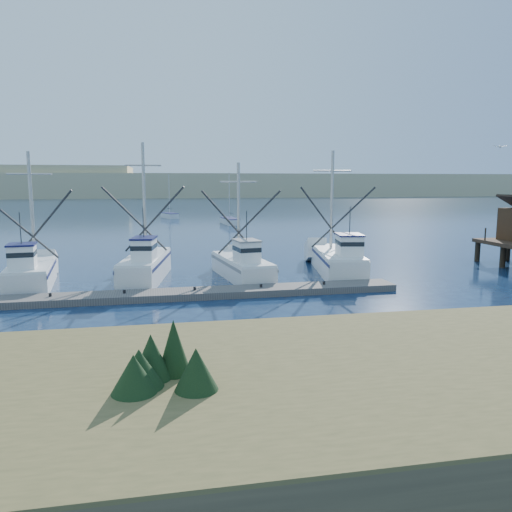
# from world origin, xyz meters

# --- Properties ---
(ground) EXTENTS (500.00, 500.00, 0.00)m
(ground) POSITION_xyz_m (0.00, 0.00, 0.00)
(ground) COLOR #0C1B38
(ground) RESTS_ON ground
(shore_bank) EXTENTS (40.00, 10.00, 1.60)m
(shore_bank) POSITION_xyz_m (-8.00, -10.00, 0.80)
(shore_bank) COLOR #4C422D
(shore_bank) RESTS_ON ground
(floating_dock) EXTENTS (30.76, 2.52, 0.41)m
(floating_dock) POSITION_xyz_m (-8.95, 6.19, 0.20)
(floating_dock) COLOR #5F5955
(floating_dock) RESTS_ON ground
(dune_ridge) EXTENTS (360.00, 60.00, 10.00)m
(dune_ridge) POSITION_xyz_m (0.00, 210.00, 5.00)
(dune_ridge) COLOR tan
(dune_ridge) RESTS_ON ground
(trawler_fleet) EXTENTS (31.03, 9.13, 9.40)m
(trawler_fleet) POSITION_xyz_m (-7.80, 11.39, 0.96)
(trawler_fleet) COLOR white
(trawler_fleet) RESTS_ON ground
(sailboat_near) EXTENTS (2.41, 6.71, 8.10)m
(sailboat_near) POSITION_xyz_m (3.04, 55.95, 0.49)
(sailboat_near) COLOR white
(sailboat_near) RESTS_ON ground
(sailboat_far) EXTENTS (3.28, 5.32, 8.10)m
(sailboat_far) POSITION_xyz_m (-6.07, 70.92, 0.50)
(sailboat_far) COLOR white
(sailboat_far) RESTS_ON ground
(flying_gull) EXTENTS (1.03, 0.19, 0.19)m
(flying_gull) POSITION_xyz_m (14.20, 7.11, 9.00)
(flying_gull) COLOR white
(flying_gull) RESTS_ON ground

